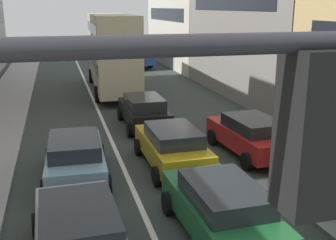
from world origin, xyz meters
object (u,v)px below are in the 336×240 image
at_px(wagon_left_lane_second, 79,234).
at_px(bus_mid_queue_primary, 112,49).
at_px(sedan_left_lane_third, 75,157).
at_px(coupe_centre_lane_fourth, 144,110).
at_px(bus_far_queue_secondary, 129,46).
at_px(hatchback_centre_lane_third, 172,146).
at_px(sedan_right_lane_behind_truck, 251,135).
at_px(sedan_centre_lane_second, 221,208).

xyz_separation_m(wagon_left_lane_second, bus_mid_queue_primary, (3.38, 19.35, 2.03)).
xyz_separation_m(wagon_left_lane_second, sedan_left_lane_third, (0.17, 4.91, 0.00)).
height_order(coupe_centre_lane_fourth, bus_far_queue_secondary, bus_far_queue_secondary).
distance_m(wagon_left_lane_second, bus_far_queue_secondary, 33.30).
bearing_deg(hatchback_centre_lane_third, coupe_centre_lane_fourth, -1.56).
distance_m(sedan_left_lane_third, bus_far_queue_secondary, 28.47).
height_order(wagon_left_lane_second, sedan_left_lane_third, same).
relative_size(wagon_left_lane_second, bus_far_queue_secondary, 0.41).
bearing_deg(wagon_left_lane_second, coupe_centre_lane_fourth, -20.75).
bearing_deg(sedan_right_lane_behind_truck, coupe_centre_lane_fourth, 30.30).
height_order(sedan_left_lane_third, sedan_right_lane_behind_truck, same).
distance_m(sedan_centre_lane_second, hatchback_centre_lane_third, 4.84).
xyz_separation_m(wagon_left_lane_second, bus_far_queue_secondary, (6.85, 32.57, 0.96)).
relative_size(sedan_centre_lane_second, bus_far_queue_secondary, 0.41).
height_order(wagon_left_lane_second, sedan_right_lane_behind_truck, same).
distance_m(sedan_left_lane_third, coupe_centre_lane_fourth, 6.52).
relative_size(sedan_centre_lane_second, sedan_right_lane_behind_truck, 0.99).
relative_size(sedan_left_lane_third, bus_far_queue_secondary, 0.41).
distance_m(sedan_centre_lane_second, coupe_centre_lane_fourth, 10.13).
relative_size(wagon_left_lane_second, bus_mid_queue_primary, 0.41).
relative_size(wagon_left_lane_second, coupe_centre_lane_fourth, 1.01).
distance_m(sedan_left_lane_third, bus_mid_queue_primary, 14.93).
xyz_separation_m(hatchback_centre_lane_third, sedan_right_lane_behind_truck, (3.28, 0.47, 0.00)).
bearing_deg(sedan_right_lane_behind_truck, sedan_left_lane_third, 92.87).
height_order(hatchback_centre_lane_third, coupe_centre_lane_fourth, same).
bearing_deg(sedan_centre_lane_second, sedan_right_lane_behind_truck, -33.81).
height_order(sedan_left_lane_third, bus_far_queue_secondary, bus_far_queue_secondary).
distance_m(sedan_right_lane_behind_truck, bus_far_queue_secondary, 26.97).
relative_size(sedan_right_lane_behind_truck, bus_mid_queue_primary, 0.42).
xyz_separation_m(wagon_left_lane_second, coupe_centre_lane_fourth, (3.64, 10.43, 0.00)).
relative_size(hatchback_centre_lane_third, coupe_centre_lane_fourth, 1.00).
distance_m(wagon_left_lane_second, bus_mid_queue_primary, 19.75).
bearing_deg(wagon_left_lane_second, sedan_centre_lane_second, -86.44).
bearing_deg(bus_mid_queue_primary, hatchback_centre_lane_third, -177.40).
bearing_deg(sedan_centre_lane_second, coupe_centre_lane_fourth, -2.45).
bearing_deg(bus_mid_queue_primary, wagon_left_lane_second, 172.03).
bearing_deg(sedan_centre_lane_second, wagon_left_lane_second, 93.77).
height_order(sedan_centre_lane_second, sedan_left_lane_third, same).
distance_m(sedan_centre_lane_second, bus_mid_queue_primary, 19.16).
relative_size(hatchback_centre_lane_third, sedan_right_lane_behind_truck, 0.98).
xyz_separation_m(sedan_left_lane_third, sedan_right_lane_behind_truck, (6.65, 0.71, 0.00)).
bearing_deg(sedan_right_lane_behind_truck, bus_far_queue_secondary, -3.29).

